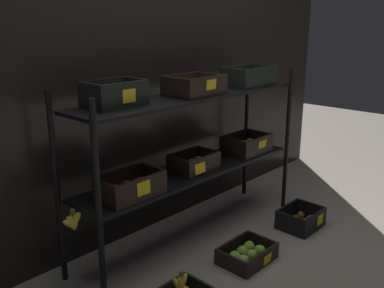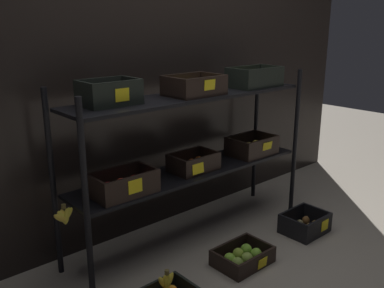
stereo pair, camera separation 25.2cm
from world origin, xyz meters
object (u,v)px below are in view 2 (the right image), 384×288
at_px(crate_ground_apple_green, 243,257).
at_px(display_rack, 195,132).
at_px(banana_bunch_loose, 166,282).
at_px(crate_ground_kiwi, 305,225).

bearing_deg(crate_ground_apple_green, display_rack, 89.74).
distance_m(display_rack, crate_ground_apple_green, 0.83).
relative_size(display_rack, banana_bunch_loose, 15.44).
relative_size(display_rack, crate_ground_apple_green, 5.44).
height_order(display_rack, crate_ground_kiwi, display_rack).
xyz_separation_m(display_rack, crate_ground_apple_green, (-0.00, -0.44, -0.70)).
relative_size(crate_ground_kiwi, banana_bunch_loose, 2.56).
xyz_separation_m(crate_ground_apple_green, crate_ground_kiwi, (0.63, -0.02, 0.01)).
relative_size(display_rack, crate_ground_kiwi, 6.04).
bearing_deg(crate_ground_kiwi, banana_bunch_loose, -179.86).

